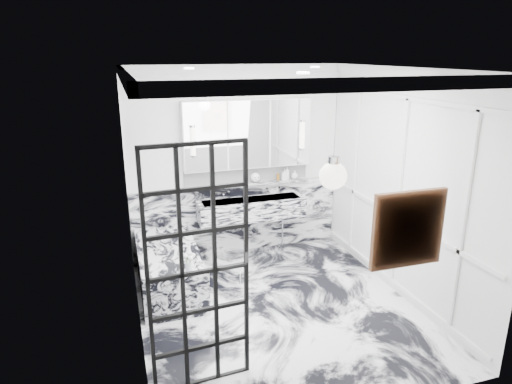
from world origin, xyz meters
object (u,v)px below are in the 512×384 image
object	(u,v)px
crittall_door	(199,272)
trough_sink	(251,209)
bathtub	(169,268)
mirror_cabinet	(248,134)

from	to	relation	value
crittall_door	trough_sink	bearing A→B (deg)	59.55
crittall_door	trough_sink	xyz separation A→B (m)	(1.25, 2.57, -0.40)
crittall_door	bathtub	xyz separation A→B (m)	(-0.07, 1.91, -0.86)
crittall_door	trough_sink	world-z (taller)	crittall_door
trough_sink	bathtub	distance (m)	1.55
trough_sink	mirror_cabinet	distance (m)	1.10
trough_sink	mirror_cabinet	size ratio (longest dim) A/B	0.84
crittall_door	bathtub	distance (m)	2.10
crittall_door	trough_sink	size ratio (longest dim) A/B	1.42
crittall_door	mirror_cabinet	distance (m)	3.09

